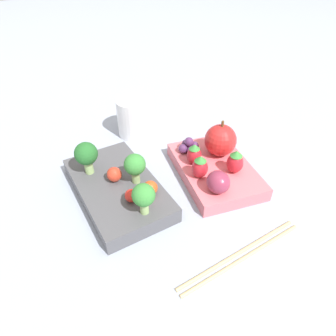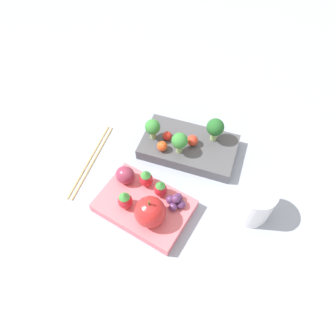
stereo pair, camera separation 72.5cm
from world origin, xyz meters
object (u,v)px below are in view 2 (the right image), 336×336
(cherry_tomato_0, at_px, (162,146))
(grape_cluster, at_px, (176,201))
(broccoli_floret_0, at_px, (181,142))
(chopsticks_pair, at_px, (91,160))
(strawberry_0, at_px, (125,200))
(plum, at_px, (125,175))
(bento_box_savoury, at_px, (189,147))
(broccoli_floret_1, at_px, (215,128))
(bento_box_fruit, at_px, (144,206))
(cherry_tomato_2, at_px, (167,136))
(strawberry_1, at_px, (161,189))
(strawberry_2, at_px, (146,179))
(drinking_cup, at_px, (254,201))
(apple, at_px, (150,212))
(broccoli_floret_2, at_px, (153,128))
(cherry_tomato_1, at_px, (192,140))

(cherry_tomato_0, relative_size, grape_cluster, 0.56)
(broccoli_floret_0, relative_size, chopsticks_pair, 0.25)
(strawberry_0, relative_size, plum, 1.09)
(cherry_tomato_0, xyz_separation_m, chopsticks_pair, (-0.14, -0.08, -0.04))
(bento_box_savoury, bearing_deg, broccoli_floret_1, 38.68)
(bento_box_fruit, relative_size, cherry_tomato_2, 9.27)
(bento_box_fruit, height_order, strawberry_0, strawberry_0)
(bento_box_fruit, relative_size, cherry_tomato_0, 8.26)
(broccoli_floret_0, distance_m, strawberry_1, 0.11)
(strawberry_2, bearing_deg, broccoli_floret_0, 74.66)
(broccoli_floret_0, relative_size, strawberry_1, 1.34)
(broccoli_floret_1, xyz_separation_m, drinking_cup, (0.13, -0.12, -0.02))
(bento_box_fruit, xyz_separation_m, broccoli_floret_1, (0.06, 0.21, 0.05))
(broccoli_floret_1, distance_m, apple, 0.24)
(plum, bearing_deg, strawberry_1, 1.71)
(bento_box_savoury, bearing_deg, drinking_cup, -25.90)
(broccoli_floret_0, relative_size, drinking_cup, 0.66)
(drinking_cup, bearing_deg, bento_box_savoury, 154.10)
(broccoli_floret_0, xyz_separation_m, strawberry_1, (0.01, -0.11, -0.02))
(broccoli_floret_2, xyz_separation_m, apple, (0.09, -0.18, -0.01))
(broccoli_floret_1, bearing_deg, apple, -98.29)
(bento_box_savoury, height_order, cherry_tomato_0, cherry_tomato_0)
(cherry_tomato_2, bearing_deg, broccoli_floret_1, 26.08)
(broccoli_floret_0, xyz_separation_m, plum, (-0.07, -0.11, -0.02))
(cherry_tomato_2, distance_m, grape_cluster, 0.16)
(bento_box_savoury, relative_size, drinking_cup, 2.79)
(bento_box_savoury, height_order, grape_cluster, grape_cluster)
(bento_box_savoury, distance_m, strawberry_2, 0.14)
(broccoli_floret_0, bearing_deg, bento_box_fruit, -94.70)
(plum, height_order, drinking_cup, drinking_cup)
(broccoli_floret_2, relative_size, apple, 0.75)
(broccoli_floret_0, relative_size, cherry_tomato_2, 2.60)
(bento_box_fruit, xyz_separation_m, drinking_cup, (0.19, 0.09, 0.03))
(chopsticks_pair, bearing_deg, bento_box_fruit, -17.27)
(cherry_tomato_2, distance_m, plum, 0.14)
(bento_box_savoury, bearing_deg, chopsticks_pair, -146.14)
(broccoli_floret_2, xyz_separation_m, drinking_cup, (0.25, -0.06, -0.02))
(bento_box_savoury, relative_size, cherry_tomato_2, 11.01)
(apple, relative_size, chopsticks_pair, 0.33)
(plum, bearing_deg, bento_box_fruit, -27.49)
(drinking_cup, bearing_deg, strawberry_2, -166.51)
(cherry_tomato_0, distance_m, plum, 0.11)
(bento_box_fruit, xyz_separation_m, broccoli_floret_2, (-0.06, 0.15, 0.05))
(bento_box_fruit, xyz_separation_m, grape_cluster, (0.06, 0.03, 0.02))
(chopsticks_pair, bearing_deg, strawberry_0, -27.47)
(cherry_tomato_1, relative_size, cherry_tomato_2, 1.21)
(bento_box_fruit, distance_m, plum, 0.07)
(broccoli_floret_2, xyz_separation_m, cherry_tomato_0, (0.03, -0.02, -0.02))
(cherry_tomato_2, bearing_deg, drinking_cup, -18.32)
(strawberry_0, xyz_separation_m, strawberry_2, (0.01, 0.06, -0.00))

